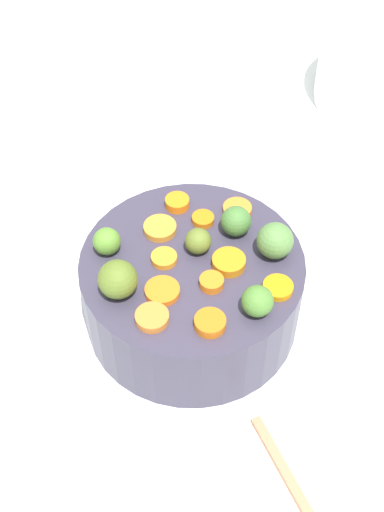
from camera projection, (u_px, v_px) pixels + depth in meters
name	position (u px, v px, depth m)	size (l,w,h in m)	color
tabletop	(144.00, 326.00, 0.85)	(2.40, 2.40, 0.02)	white
serving_bowl_carrots	(192.00, 290.00, 0.81)	(0.25, 0.25, 0.10)	#383346
carrot_slice_0	(177.00, 203.00, 0.83)	(0.03, 0.03, 0.01)	orange
carrot_slice_1	(152.00, 318.00, 0.72)	(0.04, 0.04, 0.01)	orange
carrot_slice_2	(212.00, 282.00, 0.75)	(0.03, 0.03, 0.01)	orange
carrot_slice_3	(229.00, 262.00, 0.77)	(0.04, 0.04, 0.01)	orange
carrot_slice_4	(160.00, 228.00, 0.80)	(0.04, 0.04, 0.01)	orange
carrot_slice_5	(239.00, 210.00, 0.82)	(0.03, 0.03, 0.01)	orange
carrot_slice_6	(164.00, 290.00, 0.74)	(0.04, 0.04, 0.01)	orange
carrot_slice_7	(164.00, 258.00, 0.77)	(0.03, 0.03, 0.01)	orange
carrot_slice_8	(203.00, 219.00, 0.81)	(0.03, 0.03, 0.01)	orange
carrot_slice_9	(278.00, 288.00, 0.75)	(0.03, 0.03, 0.01)	orange
carrot_slice_10	(210.00, 323.00, 0.71)	(0.03, 0.03, 0.01)	orange
brussels_sprout_0	(236.00, 221.00, 0.79)	(0.03, 0.03, 0.03)	#437233
brussels_sprout_1	(198.00, 241.00, 0.77)	(0.03, 0.03, 0.03)	#5C6E28
brussels_sprout_2	(118.00, 279.00, 0.73)	(0.04, 0.04, 0.04)	#586D25
brussels_sprout_3	(275.00, 241.00, 0.77)	(0.04, 0.04, 0.04)	#547F3F
brussels_sprout_4	(257.00, 301.00, 0.72)	(0.03, 0.03, 0.03)	#4B7C31
brussels_sprout_5	(107.00, 241.00, 0.77)	(0.03, 0.03, 0.03)	#57882E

